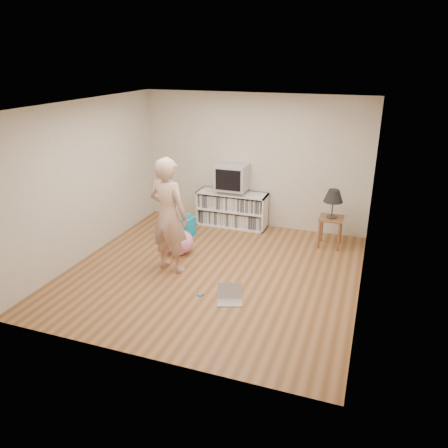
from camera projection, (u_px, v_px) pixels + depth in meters
name	position (u px, v px, depth m)	size (l,w,h in m)	color
ground	(213.00, 272.00, 7.00)	(4.50, 4.50, 0.00)	brown
walls	(212.00, 194.00, 6.53)	(4.52, 4.52, 2.60)	beige
ceiling	(211.00, 105.00, 6.06)	(4.50, 4.50, 0.01)	white
media_unit	(232.00, 209.00, 8.77)	(1.40, 0.45, 0.70)	white
dvd_deck	(232.00, 191.00, 8.62)	(0.45, 0.35, 0.07)	gray
crt_tv	(232.00, 177.00, 8.51)	(0.60, 0.53, 0.50)	#A3A3A8
side_table	(331.00, 225.00, 7.79)	(0.42, 0.42, 0.55)	brown
table_lamp	(333.00, 197.00, 7.60)	(0.34, 0.34, 0.52)	#333333
person	(169.00, 215.00, 6.76)	(0.67, 0.44, 1.85)	tan
laptop	(230.00, 296.00, 6.16)	(0.42, 0.38, 0.24)	silver
playing_cards	(201.00, 294.00, 6.32)	(0.07, 0.09, 0.02)	#4869C1
plush_blue	(183.00, 226.00, 8.33)	(0.42, 0.37, 0.45)	#0F97CF
plush_pink	(179.00, 242.00, 7.59)	(0.49, 0.49, 0.42)	pink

